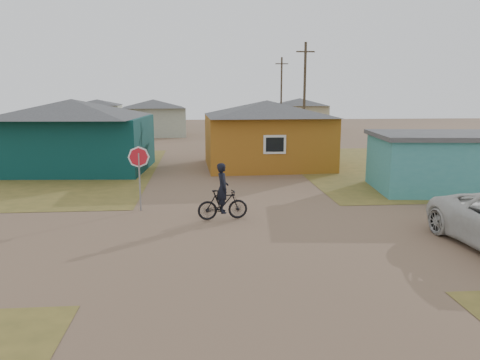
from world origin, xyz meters
The scene contains 12 objects.
ground centered at (0.00, 0.00, 0.00)m, with size 120.00×120.00×0.00m, color brown.
grass_ne centered at (14.00, 13.00, 0.01)m, with size 20.00×18.00×0.00m, color olive.
house_teal centered at (-8.50, 13.50, 2.05)m, with size 8.93×7.08×4.00m.
house_yellow centered at (2.50, 14.00, 2.00)m, with size 7.72×6.76×3.90m.
shed_turquoise centered at (9.50, 6.50, 1.31)m, with size 6.71×4.93×2.60m.
house_pale_west centered at (-6.00, 34.00, 1.86)m, with size 7.04×6.15×3.60m.
house_beige_east centered at (10.00, 40.00, 1.86)m, with size 6.95×6.05×3.60m.
house_pale_north centered at (-14.00, 46.00, 1.75)m, with size 6.28×5.81×3.40m.
utility_pole_near centered at (6.50, 22.00, 4.14)m, with size 1.40×0.20×8.00m.
utility_pole_far centered at (7.50, 38.00, 4.14)m, with size 1.40×0.20×8.00m.
stop_sign centered at (-3.70, 3.96, 1.80)m, with size 0.78×0.26×2.44m.
cyclist centered at (-0.68, 2.49, 0.73)m, with size 1.82×0.72×2.00m.
Camera 1 is at (-1.43, -13.39, 4.45)m, focal length 35.00 mm.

